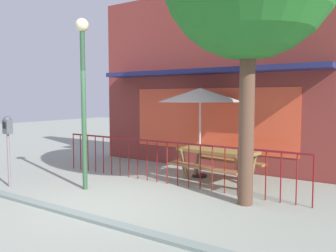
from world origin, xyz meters
TOP-DOWN VIEW (x-y plane):
  - ground at (0.00, 0.00)m, footprint 40.00×40.00m
  - pub_storefront at (0.00, 4.22)m, footprint 7.37×1.23m
  - patio_fence_front at (0.00, 1.92)m, footprint 6.21×0.04m
  - picnic_table_left at (0.89, 2.63)m, footprint 1.97×1.59m
  - patio_umbrella at (0.27, 2.95)m, footprint 2.05×2.05m
  - parking_meter_near at (-2.74, -0.19)m, footprint 0.18×0.17m
  - street_lamp at (-1.20, 0.58)m, footprint 0.28×0.28m
  - curb_edge at (0.00, -0.68)m, footprint 10.32×0.20m

SIDE VIEW (x-z plane):
  - ground at x=0.00m, z-range 0.00..0.00m
  - curb_edge at x=0.00m, z-range -0.06..0.06m
  - picnic_table_left at x=0.89m, z-range 0.21..1.01m
  - patio_fence_front at x=0.00m, z-range 0.18..1.14m
  - parking_meter_near at x=-2.74m, z-range 0.42..1.98m
  - patio_umbrella at x=0.27m, z-range 0.91..3.09m
  - street_lamp at x=-1.20m, z-range 0.58..4.15m
  - pub_storefront at x=0.00m, z-range -0.01..4.88m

